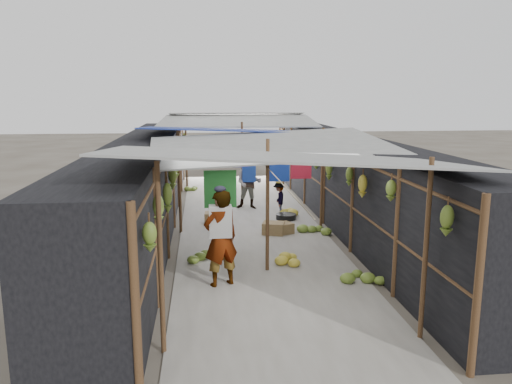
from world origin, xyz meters
name	(u,v)px	position (x,y,z in m)	size (l,w,h in m)	color
ground	(295,345)	(0.00, 0.00, 0.00)	(80.00, 80.00, 0.00)	#6B6356
aisle_slab	(250,225)	(0.00, 6.50, 0.01)	(3.60, 16.00, 0.02)	#9E998E
stall_left	(145,185)	(-2.70, 6.50, 1.15)	(1.40, 15.00, 2.30)	black
stall_right	(350,181)	(2.70, 6.50, 1.15)	(1.40, 15.00, 2.30)	black
crate_near	(273,228)	(0.49, 5.55, 0.16)	(0.52, 0.42, 0.31)	#93734A
crate_mid	(283,229)	(0.73, 5.57, 0.14)	(0.47, 0.37, 0.28)	#93734A
crate_back	(214,218)	(-0.96, 6.80, 0.15)	(0.47, 0.38, 0.30)	#93734A
black_basin	(286,217)	(1.05, 6.98, 0.08)	(0.56, 0.56, 0.17)	black
vendor_elderly	(221,239)	(-0.93, 2.31, 0.89)	(0.65, 0.43, 1.78)	silver
shopper_blue	(249,183)	(0.16, 8.46, 0.81)	(0.79, 0.61, 1.62)	#1F349E
vendor_seated	(279,199)	(0.95, 7.57, 0.48)	(0.62, 0.36, 0.96)	#4E4944
market_canopy	(250,134)	(0.03, 6.84, 2.40)	(5.62, 15.20, 2.77)	brown
hanging_bananas	(243,162)	(-0.15, 6.68, 1.68)	(3.95, 14.21, 0.83)	olive
floor_bananas	(276,236)	(0.47, 4.90, 0.16)	(3.81, 9.80, 0.34)	olive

